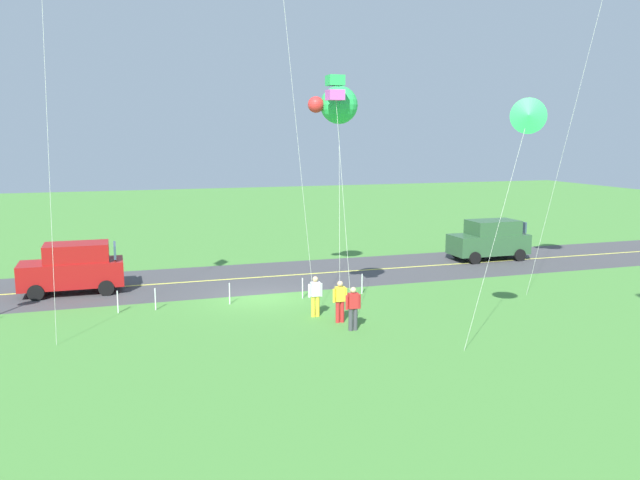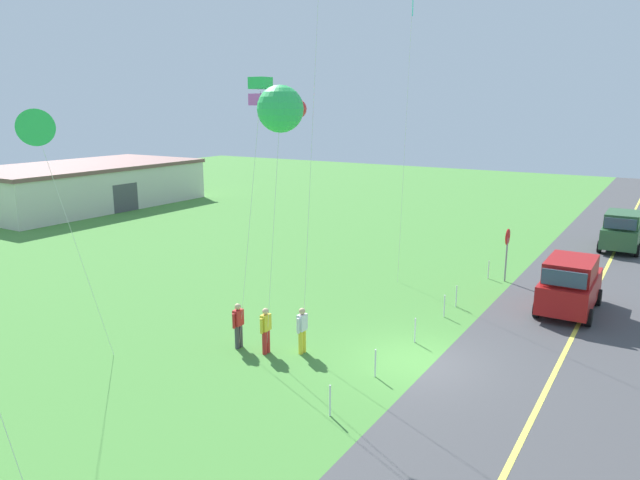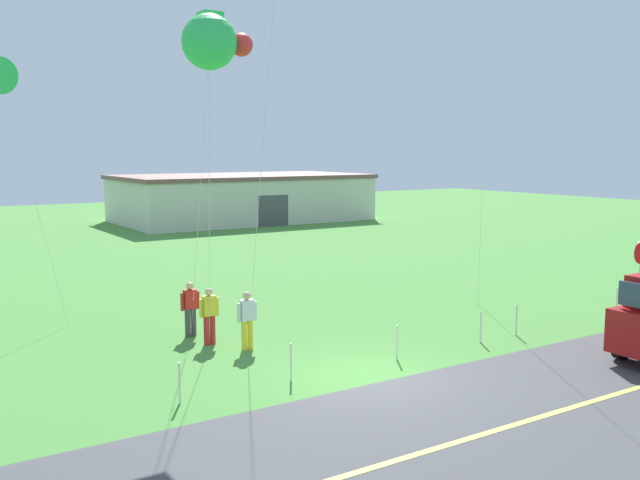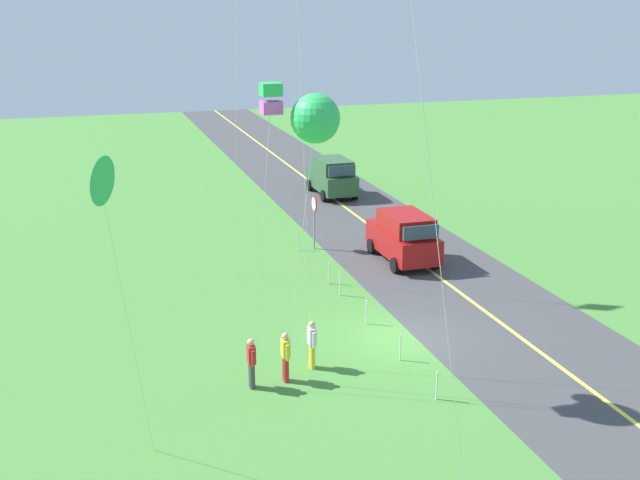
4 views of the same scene
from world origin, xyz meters
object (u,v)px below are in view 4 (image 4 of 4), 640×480
person_adult_companion (251,361)px  person_adult_near (285,355)px  kite_green_far (100,182)px  stop_sign (314,212)px  person_child_watcher (312,343)px  kite_blue_mid (271,99)px  kite_red_low (315,118)px  car_parked_east_far (332,176)px  car_suv_foreground (404,236)px

person_adult_companion → person_adult_near: bearing=-80.6°
person_adult_companion → kite_green_far: size_ratio=0.20×
stop_sign → person_adult_near: 13.57m
stop_sign → kite_green_far: (-16.89, 9.86, 5.73)m
person_child_watcher → kite_blue_mid: bearing=156.9°
kite_blue_mid → kite_green_far: bearing=132.7°
person_adult_near → kite_blue_mid: 7.74m
person_adult_near → kite_red_low: 7.27m
car_parked_east_far → person_adult_near: size_ratio=2.75×
kite_blue_mid → person_child_watcher: bearing=-75.1°
car_suv_foreground → person_adult_companion: car_suv_foreground is taller
car_parked_east_far → kite_red_low: bearing=160.8°
car_suv_foreground → person_adult_near: car_suv_foreground is taller
person_adult_near → kite_green_far: size_ratio=0.20×
kite_blue_mid → kite_green_far: size_ratio=1.11×
car_suv_foreground → person_adult_companion: (-9.86, 9.10, -0.29)m
person_adult_near → person_adult_companion: 1.09m
person_adult_companion → kite_blue_mid: (0.42, -0.85, 7.73)m
car_suv_foreground → person_adult_near: (-9.75, 8.01, -0.29)m
kite_red_low → person_adult_near: bearing=78.9°
kite_blue_mid → car_parked_east_far: bearing=-22.1°
car_parked_east_far → kite_red_low: 25.09m
kite_red_low → kite_blue_mid: size_ratio=0.97×
kite_green_far → person_adult_companion: bearing=-44.6°
person_adult_companion → car_suv_foreground: bearing=-39.3°
stop_sign → kite_red_low: 14.81m
person_adult_companion → person_child_watcher: size_ratio=1.00×
person_adult_companion → person_child_watcher: same height
car_parked_east_far → person_adult_near: car_parked_east_far is taller
person_child_watcher → stop_sign: bearing=34.9°
person_child_watcher → kite_blue_mid: kite_blue_mid is taller
car_suv_foreground → stop_sign: bearing=48.3°
car_parked_east_far → person_adult_companion: size_ratio=2.75×
car_suv_foreground → car_parked_east_far: size_ratio=1.00×
stop_sign → person_adult_near: stop_sign is taller
person_child_watcher → kite_red_low: bearing=-137.8°
car_parked_east_far → kite_green_far: 30.89m
kite_red_low → kite_green_far: size_ratio=1.08×
kite_red_low → kite_blue_mid: (0.48, 1.13, 0.51)m
stop_sign → person_adult_companion: size_ratio=1.60×
kite_red_low → person_adult_companion: bearing=88.2°
person_adult_near → kite_blue_mid: size_ratio=0.18×
car_suv_foreground → car_parked_east_far: (12.84, -0.82, 0.00)m
car_suv_foreground → person_adult_companion: 13.42m
stop_sign → person_adult_companion: (-12.79, 5.82, -0.94)m
person_adult_companion → person_child_watcher: bearing=-66.9°
stop_sign → car_suv_foreground: bearing=-131.7°
person_child_watcher → car_parked_east_far: bearing=32.4°
kite_green_far → kite_blue_mid: bearing=-47.3°
stop_sign → kite_green_far: kite_green_far is taller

